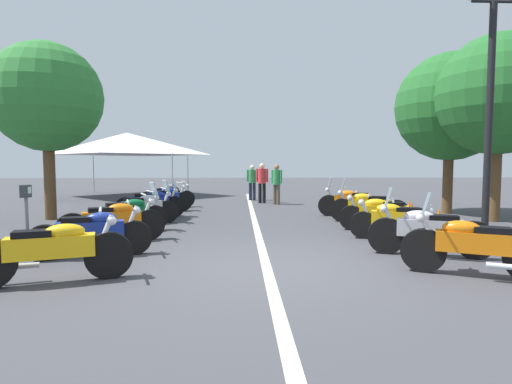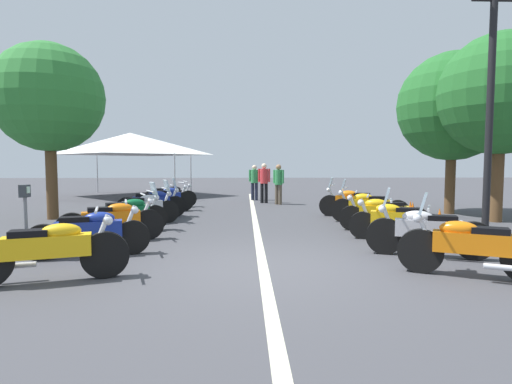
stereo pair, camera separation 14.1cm
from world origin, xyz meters
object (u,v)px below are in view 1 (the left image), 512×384
motorcycle_left_row_5 (151,202)px  roadside_tree_2 (450,107)px  bystander_1 (252,180)px  traffic_cone_2 (411,213)px  motorcycle_left_row_1 (92,232)px  motorcycle_right_row_1 (428,230)px  motorcycle_left_row_0 (53,250)px  motorcycle_right_row_4 (368,206)px  traffic_cone_0 (409,212)px  motorcycle_right_row_2 (396,220)px  street_lamp_twin_globe (491,70)px  motorcycle_right_row_0 (472,245)px  motorcycle_left_row_2 (113,221)px  motorcycle_right_row_5 (352,202)px  roadside_tree_1 (47,98)px  event_tent (127,144)px  bystander_0 (262,180)px  roadside_tree_0 (498,95)px  motorcycle_left_row_3 (128,214)px  motorcycle_left_row_6 (164,199)px  bystander_2 (277,181)px  motorcycle_right_row_3 (383,213)px  traffic_cone_1 (439,221)px  motorcycle_left_row_4 (143,208)px  motorcycle_left_row_7 (168,196)px

motorcycle_left_row_5 → roadside_tree_2: roadside_tree_2 is taller
bystander_1 → roadside_tree_2: roadside_tree_2 is taller
traffic_cone_2 → roadside_tree_2: size_ratio=0.12×
motorcycle_left_row_1 → roadside_tree_2: size_ratio=0.39×
motorcycle_right_row_1 → motorcycle_left_row_0: bearing=33.3°
motorcycle_right_row_4 → traffic_cone_0: 1.24m
motorcycle_right_row_2 → street_lamp_twin_globe: (-0.45, -1.70, 3.09)m
motorcycle_right_row_0 → traffic_cone_2: 5.46m
motorcycle_left_row_2 → traffic_cone_2: 7.85m
traffic_cone_2 → motorcycle_right_row_5: bearing=43.7°
motorcycle_left_row_1 → motorcycle_right_row_2: size_ratio=1.06×
motorcycle_left_row_5 → motorcycle_right_row_2: motorcycle_left_row_5 is taller
motorcycle_left_row_0 → motorcycle_right_row_1: bearing=-5.0°
roadside_tree_1 → motorcycle_right_row_1: bearing=-119.7°
motorcycle_right_row_0 → traffic_cone_2: motorcycle_right_row_0 is taller
motorcycle_right_row_5 → event_tent: 12.52m
bystander_0 → bystander_1: 1.35m
motorcycle_right_row_1 → motorcycle_right_row_2: (1.52, -0.02, -0.03)m
roadside_tree_0 → roadside_tree_2: bearing=11.3°
traffic_cone_2 → event_tent: 14.39m
motorcycle_left_row_3 → roadside_tree_0: roadside_tree_0 is taller
motorcycle_right_row_0 → motorcycle_left_row_5: bearing=-21.6°
motorcycle_left_row_1 → roadside_tree_0: size_ratio=0.39×
roadside_tree_0 → motorcycle_left_row_6: bearing=75.2°
street_lamp_twin_globe → traffic_cone_2: 4.37m
bystander_0 → roadside_tree_0: 8.88m
motorcycle_right_row_5 → bystander_2: size_ratio=1.29×
motorcycle_right_row_2 → motorcycle_right_row_4: motorcycle_right_row_4 is taller
motorcycle_right_row_3 → street_lamp_twin_globe: street_lamp_twin_globe is taller
motorcycle_right_row_5 → bystander_1: 6.51m
motorcycle_right_row_5 → event_tent: bearing=-22.4°
motorcycle_left_row_5 → event_tent: size_ratio=0.34×
traffic_cone_2 → bystander_1: (7.15, 4.23, 0.63)m
motorcycle_left_row_6 → motorcycle_right_row_1: bearing=-77.2°
traffic_cone_1 → bystander_2: bystander_2 is taller
motorcycle_left_row_1 → motorcycle_right_row_5: bearing=23.2°
bystander_1 → roadside_tree_0: (-6.92, -6.73, 2.66)m
motorcycle_right_row_1 → bystander_0: (9.83, 2.43, 0.50)m
roadside_tree_0 → roadside_tree_1: (0.92, 12.90, -0.01)m
bystander_2 → event_tent: (4.40, 7.14, 1.70)m
motorcycle_left_row_5 → bystander_2: bearing=25.6°
motorcycle_left_row_1 → event_tent: bearing=85.7°
motorcycle_left_row_5 → bystander_0: size_ratio=1.23×
motorcycle_left_row_4 → motorcycle_right_row_1: size_ratio=0.91×
traffic_cone_0 → traffic_cone_2: (-0.22, 0.02, 0.00)m
traffic_cone_1 → motorcycle_left_row_7: bearing=51.9°
motorcycle_right_row_3 → roadside_tree_2: roadside_tree_2 is taller
motorcycle_left_row_1 → motorcycle_right_row_2: motorcycle_left_row_1 is taller
traffic_cone_2 → roadside_tree_1: roadside_tree_1 is taller
traffic_cone_2 → bystander_2: 6.21m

